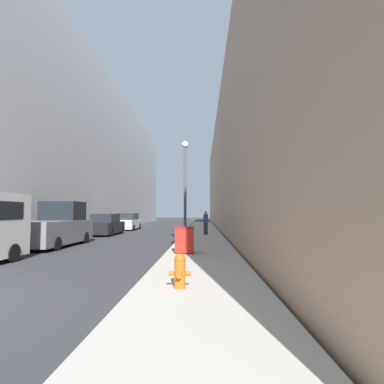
{
  "coord_description": "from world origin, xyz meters",
  "views": [
    {
      "loc": [
        5.25,
        -5.09,
        1.74
      ],
      "look_at": [
        4.46,
        16.9,
        3.26
      ],
      "focal_mm": 28.0,
      "sensor_mm": 36.0,
      "label": 1
    }
  ],
  "objects": [
    {
      "name": "building_left_glass",
      "position": [
        -10.33,
        26.0,
        7.88
      ],
      "size": [
        12.0,
        60.0,
        15.76
      ],
      "color": "#BCBCC1",
      "rests_on": "ground"
    },
    {
      "name": "trash_bin",
      "position": [
        4.53,
        6.74,
        0.68
      ],
      "size": [
        0.73,
        0.58,
        1.03
      ],
      "color": "red",
      "rests_on": "sidewalk_right"
    },
    {
      "name": "parked_sedan_near",
      "position": [
        -2.32,
        18.06,
        0.75
      ],
      "size": [
        1.92,
        4.59,
        1.64
      ],
      "color": "black",
      "rests_on": "ground"
    },
    {
      "name": "sidewalk_right",
      "position": [
        5.21,
        18.0,
        0.08
      ],
      "size": [
        2.89,
        60.0,
        0.15
      ],
      "color": "#B7B2A8",
      "rests_on": "ground"
    },
    {
      "name": "pickup_truck",
      "position": [
        -2.42,
        10.33,
        0.96
      ],
      "size": [
        2.17,
        5.42,
        2.34
      ],
      "color": "slate",
      "rests_on": "ground"
    },
    {
      "name": "building_right_stone",
      "position": [
        12.75,
        26.0,
        6.13
      ],
      "size": [
        12.0,
        60.0,
        12.26
      ],
      "color": "#9E7F66",
      "rests_on": "ground"
    },
    {
      "name": "pedestrian_on_sidewalk",
      "position": [
        5.47,
        16.8,
        1.01
      ],
      "size": [
        0.34,
        0.22,
        1.7
      ],
      "color": "#2D3347",
      "rests_on": "sidewalk_right"
    },
    {
      "name": "parked_sedan_far",
      "position": [
        -2.3,
        24.95,
        0.77
      ],
      "size": [
        1.95,
        4.68,
        1.68
      ],
      "color": "silver",
      "rests_on": "ground"
    },
    {
      "name": "fire_hydrant",
      "position": [
        4.77,
        1.28,
        0.53
      ],
      "size": [
        0.47,
        0.36,
        0.72
      ],
      "color": "#D15614",
      "rests_on": "sidewalk_right"
    },
    {
      "name": "lamppost",
      "position": [
        4.26,
        11.67,
        3.36
      ],
      "size": [
        0.39,
        0.39,
        5.64
      ],
      "color": "#4C4C51",
      "rests_on": "sidewalk_right"
    }
  ]
}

